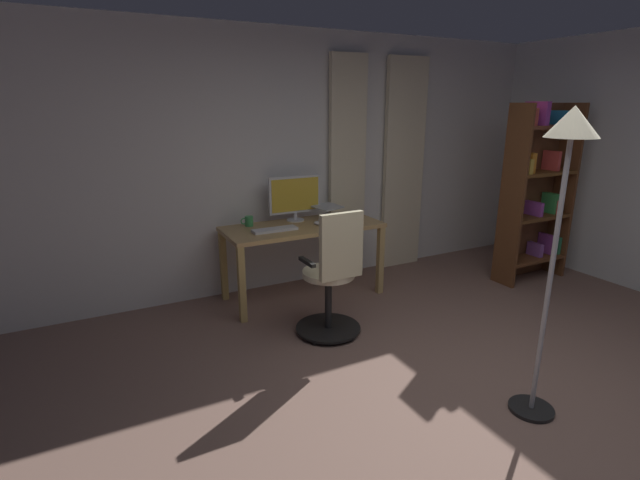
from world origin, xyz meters
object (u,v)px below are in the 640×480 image
(computer_keyboard, at_px, (275,230))
(computer_mouse, at_px, (317,223))
(bookshelf, at_px, (535,191))
(computer_monitor, at_px, (295,196))
(floor_lamp, at_px, (566,174))
(laptop, at_px, (333,215))
(office_chair, at_px, (333,280))
(desk, at_px, (303,234))
(mug_tea, at_px, (249,221))

(computer_keyboard, relative_size, computer_mouse, 4.30)
(bookshelf, bearing_deg, computer_keyboard, -11.61)
(computer_monitor, xyz_separation_m, floor_lamp, (-0.49, 2.59, 0.52))
(floor_lamp, bearing_deg, laptop, -86.81)
(computer_monitor, relative_size, floor_lamp, 0.29)
(computer_keyboard, bearing_deg, floor_lamp, 109.76)
(laptop, bearing_deg, computer_mouse, 4.87)
(computer_monitor, height_order, bookshelf, bookshelf)
(computer_monitor, xyz_separation_m, bookshelf, (-2.47, 0.87, -0.02))
(office_chair, bearing_deg, desk, 79.04)
(desk, distance_m, laptop, 0.40)
(bookshelf, bearing_deg, laptop, -18.31)
(desk, distance_m, mug_tea, 0.55)
(desk, height_order, computer_monitor, computer_monitor)
(desk, relative_size, floor_lamp, 0.82)
(office_chair, bearing_deg, computer_mouse, 69.94)
(desk, distance_m, computer_keyboard, 0.35)
(desk, xyz_separation_m, office_chair, (0.15, 0.89, -0.15))
(computer_monitor, xyz_separation_m, laptop, (-0.35, 0.16, -0.20))
(floor_lamp, bearing_deg, mug_tea, -69.16)
(office_chair, height_order, computer_keyboard, office_chair)
(laptop, relative_size, computer_mouse, 4.03)
(desk, relative_size, computer_mouse, 15.62)
(laptop, bearing_deg, bookshelf, 142.53)
(laptop, bearing_deg, desk, -11.71)
(computer_keyboard, relative_size, laptop, 1.07)
(office_chair, distance_m, computer_mouse, 0.92)
(computer_keyboard, relative_size, mug_tea, 3.40)
(desk, bearing_deg, computer_keyboard, 13.21)
(floor_lamp, bearing_deg, bookshelf, -139.08)
(computer_keyboard, bearing_deg, computer_mouse, -177.34)
(computer_monitor, height_order, mug_tea, computer_monitor)
(desk, xyz_separation_m, floor_lamp, (-0.50, 2.38, 0.87))
(office_chair, relative_size, laptop, 2.73)
(desk, xyz_separation_m, computer_mouse, (-0.13, 0.06, 0.11))
(mug_tea, xyz_separation_m, floor_lamp, (-0.99, 2.59, 0.73))
(computer_monitor, relative_size, computer_keyboard, 1.30)
(computer_mouse, distance_m, bookshelf, 2.44)
(office_chair, distance_m, bookshelf, 2.69)
(bookshelf, relative_size, floor_lamp, 1.02)
(office_chair, distance_m, laptop, 1.11)
(laptop, bearing_deg, computer_monitor, -44.09)
(floor_lamp, bearing_deg, computer_keyboard, -70.24)
(bookshelf, bearing_deg, desk, -14.76)
(computer_keyboard, height_order, bookshelf, bookshelf)
(mug_tea, bearing_deg, floor_lamp, 110.84)
(computer_keyboard, bearing_deg, computer_monitor, -139.98)
(computer_keyboard, distance_m, mug_tea, 0.33)
(computer_mouse, height_order, mug_tea, mug_tea)
(office_chair, height_order, laptop, office_chair)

